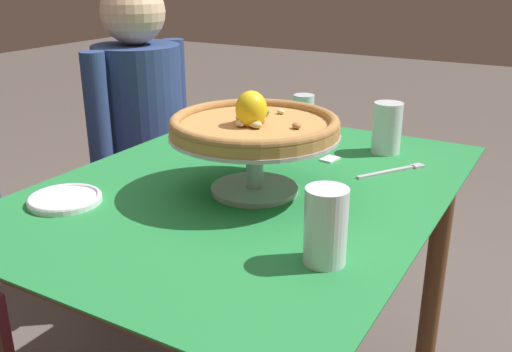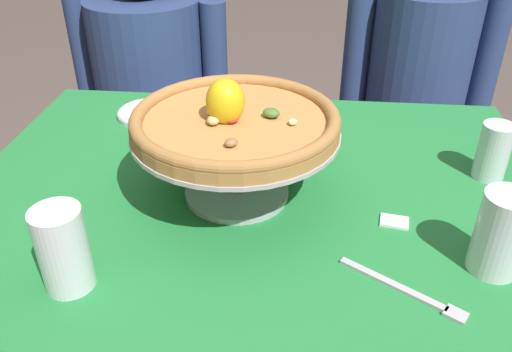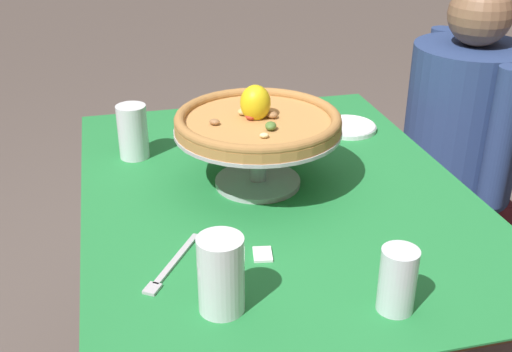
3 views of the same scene
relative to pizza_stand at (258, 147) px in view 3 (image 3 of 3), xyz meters
name	(u,v)px [view 3 (image 3 of 3)]	position (x,y,z in m)	size (l,w,h in m)	color
dining_table	(275,234)	(0.04, 0.03, -0.22)	(1.15, 0.87, 0.77)	brown
pizza_stand	(258,147)	(0.00, 0.00, 0.00)	(0.38, 0.38, 0.14)	#B7B7C1
pizza	(258,120)	(0.00, 0.00, 0.07)	(0.37, 0.37, 0.10)	#BC8447
water_glass_front_left	(133,134)	(-0.22, -0.27, -0.03)	(0.08, 0.08, 0.14)	white
water_glass_side_right	(397,284)	(0.50, 0.12, -0.04)	(0.06, 0.06, 0.12)	silver
water_glass_front_right	(221,279)	(0.43, -0.17, -0.03)	(0.08, 0.08, 0.14)	white
side_plate	(348,127)	(-0.26, 0.33, -0.09)	(0.16, 0.16, 0.02)	white
dinner_fork	(171,266)	(0.29, -0.24, -0.09)	(0.18, 0.13, 0.01)	#B7B7C1
sugar_packet	(263,254)	(0.29, -0.06, -0.09)	(0.05, 0.04, 0.01)	white
diner_left	(457,162)	(-0.39, 0.77, -0.30)	(0.52, 0.39, 1.13)	maroon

